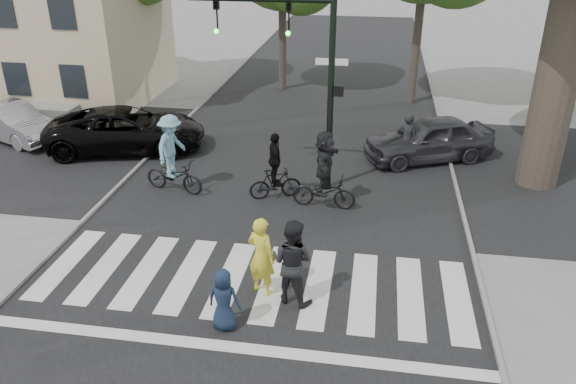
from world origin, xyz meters
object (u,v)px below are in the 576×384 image
(pedestrian_adult, at_px, (292,262))
(cyclist_right, at_px, (324,174))
(car_suv, at_px, (126,130))
(cyclist_mid, at_px, (275,172))
(car_silver, at_px, (12,122))
(car_grey, at_px, (429,139))
(cyclist_left, at_px, (173,159))
(pedestrian_child, at_px, (224,300))
(pedestrian_woman, at_px, (261,256))
(traffic_signal, at_px, (301,57))

(pedestrian_adult, height_order, cyclist_right, cyclist_right)
(car_suv, bearing_deg, cyclist_mid, -130.40)
(car_suv, xyz_separation_m, car_silver, (-4.55, 0.29, -0.08))
(cyclist_right, bearing_deg, car_suv, 155.77)
(cyclist_mid, relative_size, car_grey, 0.46)
(cyclist_left, relative_size, car_grey, 0.55)
(cyclist_mid, xyz_separation_m, cyclist_right, (1.44, -0.34, 0.19))
(pedestrian_child, xyz_separation_m, car_silver, (-10.40, 9.06, -0.00))
(pedestrian_woman, xyz_separation_m, pedestrian_child, (-0.49, -1.29, -0.24))
(pedestrian_child, distance_m, pedestrian_adult, 1.64)
(cyclist_left, distance_m, cyclist_right, 4.49)
(traffic_signal, bearing_deg, cyclist_right, -57.38)
(traffic_signal, bearing_deg, cyclist_mid, -120.37)
(traffic_signal, height_order, pedestrian_child, traffic_signal)
(cyclist_right, bearing_deg, cyclist_mid, 166.67)
(traffic_signal, height_order, car_grey, traffic_signal)
(cyclist_mid, bearing_deg, cyclist_right, -13.33)
(pedestrian_adult, xyz_separation_m, cyclist_right, (0.21, 4.40, 0.05))
(car_suv, relative_size, car_grey, 1.24)
(traffic_signal, distance_m, car_silver, 11.61)
(pedestrian_adult, height_order, car_suv, pedestrian_adult)
(cyclist_left, height_order, cyclist_right, cyclist_left)
(pedestrian_child, relative_size, cyclist_right, 0.59)
(cyclist_left, bearing_deg, cyclist_right, -3.99)
(cyclist_left, distance_m, cyclist_mid, 3.04)
(pedestrian_woman, relative_size, car_grey, 0.42)
(traffic_signal, height_order, car_silver, traffic_signal)
(pedestrian_child, relative_size, cyclist_left, 0.56)
(traffic_signal, relative_size, car_grey, 1.39)
(traffic_signal, xyz_separation_m, car_silver, (-10.93, 2.21, -3.24))
(pedestrian_woman, height_order, car_suv, pedestrian_woman)
(pedestrian_woman, height_order, cyclist_right, cyclist_right)
(traffic_signal, relative_size, pedestrian_adult, 3.13)
(cyclist_right, height_order, car_silver, cyclist_right)
(traffic_signal, bearing_deg, car_grey, 34.51)
(traffic_signal, distance_m, car_grey, 5.74)
(cyclist_mid, xyz_separation_m, car_grey, (4.53, 3.71, -0.08))
(pedestrian_woman, distance_m, car_grey, 9.18)
(pedestrian_child, bearing_deg, car_grey, -110.32)
(traffic_signal, distance_m, pedestrian_child, 7.59)
(traffic_signal, height_order, cyclist_left, traffic_signal)
(car_grey, bearing_deg, cyclist_right, -60.95)
(cyclist_left, distance_m, car_silver, 8.00)
(traffic_signal, relative_size, pedestrian_child, 4.50)
(pedestrian_adult, xyz_separation_m, cyclist_left, (-4.27, 4.71, 0.07))
(pedestrian_child, xyz_separation_m, cyclist_mid, (-0.06, 5.85, 0.15))
(pedestrian_woman, bearing_deg, car_silver, -12.57)
(cyclist_left, bearing_deg, pedestrian_child, -61.99)
(car_silver, xyz_separation_m, car_grey, (14.87, 0.50, 0.07))
(cyclist_mid, relative_size, car_silver, 0.49)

